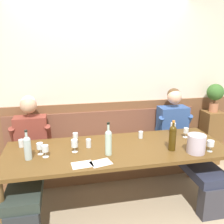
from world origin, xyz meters
The scene contains 25 objects.
ground_plane centered at (0.00, 0.00, -0.01)m, with size 6.80×6.80×0.02m, color tan.
room_wall_back centered at (0.00, 1.09, 1.40)m, with size 6.80×0.08×2.80m, color beige.
wood_wainscot_panel centered at (0.00, 1.04, 0.53)m, with size 6.80×0.03×1.06m, color brown.
wall_bench centered at (0.00, 0.83, 0.28)m, with size 2.86×0.42×0.94m.
dining_table centered at (0.00, 0.11, 0.68)m, with size 2.56×0.90×0.74m.
person_left_seat centered at (-1.03, 0.43, 0.61)m, with size 0.53×1.34×1.26m.
person_center_left_seat centered at (1.02, 0.45, 0.62)m, with size 0.54×1.34×1.28m.
ice_bucket centered at (0.83, -0.18, 0.85)m, with size 0.20×0.20×0.21m, color #BEB1C3.
wine_bottle_amber_mid centered at (-0.97, 0.03, 0.88)m, with size 0.08×0.08×0.32m.
wine_bottle_green_tall centered at (0.60, -0.07, 0.90)m, with size 0.08×0.08×0.35m.
wine_bottle_clear_water centered at (-0.13, -0.03, 0.90)m, with size 0.07×0.07×0.37m.
wine_glass_near_bucket centered at (-0.80, 0.05, 0.83)m, with size 0.07×0.07×0.13m.
wine_glass_by_bottle centered at (-0.86, 0.13, 0.84)m, with size 0.07×0.07×0.13m.
wine_glass_left_end centered at (-0.49, 0.11, 0.84)m, with size 0.07×0.07×0.15m.
wine_glass_center_rear centered at (0.84, 0.41, 0.85)m, with size 0.07×0.07×0.15m.
wine_glass_right_end centered at (1.00, -0.19, 0.84)m, with size 0.08×0.08×0.13m.
wine_glass_center_front centered at (0.94, 0.25, 0.83)m, with size 0.07×0.07×0.13m.
wine_glass_mid_right centered at (-0.46, 0.32, 0.85)m, with size 0.06×0.06×0.14m.
water_tumbler_right centered at (-0.32, 0.20, 0.79)m, with size 0.06×0.06×0.10m, color silver.
water_tumbler_left centered at (0.37, 0.35, 0.79)m, with size 0.06×0.06×0.09m, color silver.
water_tumbler_center centered at (-1.09, 0.37, 0.79)m, with size 0.06×0.06×0.09m, color silver.
tasting_sheet_left_guest centered at (-0.43, -0.21, 0.74)m, with size 0.21×0.15×0.00m, color white.
tasting_sheet_right_guest centered at (-0.24, -0.21, 0.74)m, with size 0.21×0.15×0.00m, color white.
corner_pedestal centered at (1.73, 0.86, 0.44)m, with size 0.28×0.28×0.87m, color brown.
potted_plant centered at (1.73, 0.86, 1.16)m, with size 0.26×0.26×0.44m.
Camera 1 is at (-0.58, -2.40, 1.92)m, focal length 38.68 mm.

